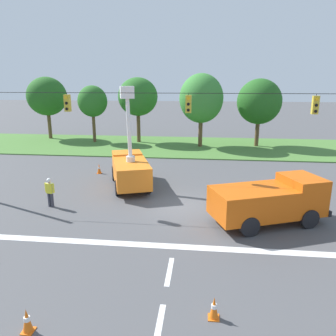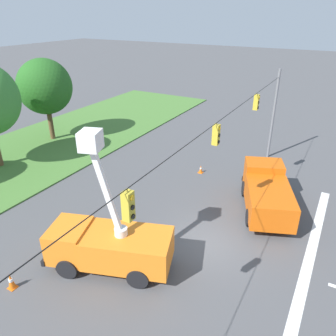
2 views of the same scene
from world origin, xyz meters
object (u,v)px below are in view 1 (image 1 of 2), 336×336
(tree_far_east, at_px, (259,102))
(traffic_cone_mid_left, at_px, (27,320))
(utility_truck_bucket_lift, at_px, (130,167))
(traffic_cone_mid_right, at_px, (99,168))
(tree_far_west, at_px, (47,96))
(tree_west, at_px, (92,102))
(tree_east, at_px, (201,99))
(utility_truck_support_near, at_px, (270,200))
(tree_centre, at_px, (138,97))
(road_worker, at_px, (50,191))
(traffic_cone_foreground_right, at_px, (214,308))
(traffic_cone_near_bucket, at_px, (295,186))

(tree_far_east, relative_size, traffic_cone_mid_left, 9.56)
(utility_truck_bucket_lift, xyz_separation_m, traffic_cone_mid_right, (-3.24, 2.99, -0.99))
(tree_far_east, distance_m, utility_truck_bucket_lift, 19.40)
(tree_far_west, height_order, tree_west, tree_far_west)
(tree_east, distance_m, traffic_cone_mid_right, 14.94)
(utility_truck_support_near, bearing_deg, tree_centre, 117.44)
(tree_far_east, height_order, road_worker, tree_far_east)
(tree_far_east, distance_m, utility_truck_support_near, 21.24)
(tree_far_east, distance_m, traffic_cone_mid_left, 31.85)
(tree_centre, height_order, traffic_cone_foreground_right, tree_centre)
(tree_east, xyz_separation_m, utility_truck_support_near, (3.93, -19.84, -4.08))
(traffic_cone_foreground_right, bearing_deg, traffic_cone_near_bucket, 66.10)
(utility_truck_bucket_lift, relative_size, traffic_cone_foreground_right, 9.09)
(road_worker, xyz_separation_m, traffic_cone_foreground_right, (9.40, -8.47, -0.62))
(tree_west, bearing_deg, utility_truck_support_near, -51.98)
(tree_far_west, xyz_separation_m, traffic_cone_mid_left, (14.40, -31.76, -4.93))
(tree_west, xyz_separation_m, traffic_cone_mid_left, (7.99, -29.97, -4.47))
(tree_west, relative_size, traffic_cone_mid_right, 8.28)
(tree_east, height_order, road_worker, tree_east)
(tree_centre, bearing_deg, utility_truck_support_near, -62.56)
(road_worker, relative_size, traffic_cone_mid_left, 2.27)
(tree_centre, relative_size, traffic_cone_foreground_right, 10.03)
(tree_east, bearing_deg, tree_centre, 165.55)
(traffic_cone_mid_left, xyz_separation_m, traffic_cone_near_bucket, (11.36, 14.31, -0.08))
(tree_east, distance_m, road_worker, 21.23)
(utility_truck_support_near, distance_m, traffic_cone_foreground_right, 8.22)
(traffic_cone_foreground_right, relative_size, traffic_cone_mid_left, 0.97)
(tree_far_west, bearing_deg, tree_centre, -6.10)
(road_worker, bearing_deg, tree_east, 65.79)
(tree_centre, distance_m, traffic_cone_mid_left, 31.04)
(tree_east, bearing_deg, road_worker, -114.21)
(tree_far_east, distance_m, traffic_cone_mid_right, 19.54)
(tree_far_east, bearing_deg, tree_east, -171.63)
(tree_centre, bearing_deg, tree_far_east, -4.05)
(utility_truck_support_near, height_order, traffic_cone_near_bucket, utility_truck_support_near)
(tree_far_east, relative_size, road_worker, 4.22)
(tree_east, xyz_separation_m, traffic_cone_mid_right, (-7.92, -11.66, -4.95))
(tree_far_east, height_order, utility_truck_bucket_lift, tree_far_east)
(utility_truck_bucket_lift, height_order, traffic_cone_mid_right, utility_truck_bucket_lift)
(traffic_cone_mid_left, distance_m, traffic_cone_mid_right, 17.27)
(tree_far_west, xyz_separation_m, tree_east, (19.07, -3.15, 0.03))
(road_worker, relative_size, traffic_cone_mid_right, 2.18)
(traffic_cone_mid_left, relative_size, traffic_cone_mid_right, 0.96)
(tree_west, distance_m, road_worker, 21.08)
(road_worker, bearing_deg, tree_far_west, 115.51)
(tree_west, bearing_deg, traffic_cone_mid_left, -75.08)
(tree_centre, distance_m, traffic_cone_near_bucket, 22.04)
(tree_east, xyz_separation_m, tree_far_east, (6.31, 0.93, -0.36))
(tree_far_west, distance_m, traffic_cone_foreground_right, 36.84)
(traffic_cone_foreground_right, bearing_deg, tree_far_west, 123.13)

